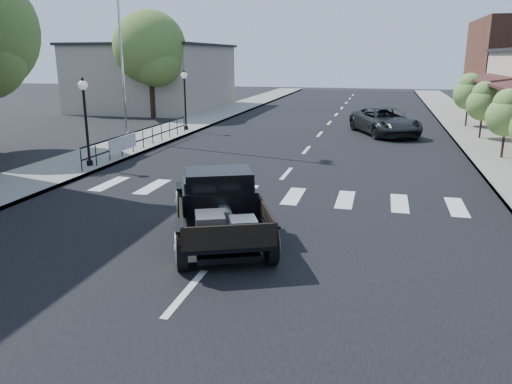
# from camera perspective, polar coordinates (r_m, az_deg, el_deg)

# --- Properties ---
(ground) EXTENTS (120.00, 120.00, 0.00)m
(ground) POSITION_cam_1_polar(r_m,az_deg,el_deg) (12.13, -2.72, -5.32)
(ground) COLOR black
(ground) RESTS_ON ground
(road) EXTENTS (14.00, 80.00, 0.02)m
(road) POSITION_cam_1_polar(r_m,az_deg,el_deg) (26.41, 6.75, 5.92)
(road) COLOR black
(road) RESTS_ON ground
(road_markings) EXTENTS (12.00, 60.00, 0.06)m
(road_markings) POSITION_cam_1_polar(r_m,az_deg,el_deg) (21.54, 4.99, 3.82)
(road_markings) COLOR silver
(road_markings) RESTS_ON ground
(sidewalk_left) EXTENTS (3.00, 80.00, 0.15)m
(sidewalk_left) POSITION_cam_1_polar(r_m,az_deg,el_deg) (28.74, -10.40, 6.66)
(sidewalk_left) COLOR gray
(sidewalk_left) RESTS_ON ground
(sidewalk_right) EXTENTS (3.00, 80.00, 0.15)m
(sidewalk_right) POSITION_cam_1_polar(r_m,az_deg,el_deg) (26.70, 25.21, 4.81)
(sidewalk_right) COLOR #99968B
(sidewalk_right) RESTS_ON ground
(low_building_left) EXTENTS (10.00, 12.00, 5.00)m
(low_building_left) POSITION_cam_1_polar(r_m,az_deg,el_deg) (42.99, -11.39, 12.65)
(low_building_left) COLOR #ACA190
(low_building_left) RESTS_ON ground
(railing) EXTENTS (0.08, 10.00, 1.00)m
(railing) POSITION_cam_1_polar(r_m,az_deg,el_deg) (23.68, -12.79, 6.14)
(railing) COLOR black
(railing) RESTS_ON sidewalk_left
(banner) EXTENTS (0.04, 2.20, 0.60)m
(banner) POSITION_cam_1_polar(r_m,az_deg,el_deg) (21.93, -14.90, 4.76)
(banner) COLOR silver
(banner) RESTS_ON sidewalk_left
(lamp_post_b) EXTENTS (0.36, 0.36, 3.36)m
(lamp_post_b) POSITION_cam_1_polar(r_m,az_deg,el_deg) (20.23, -18.85, 7.57)
(lamp_post_b) COLOR black
(lamp_post_b) RESTS_ON sidewalk_left
(lamp_post_c) EXTENTS (0.36, 0.36, 3.36)m
(lamp_post_c) POSITION_cam_1_polar(r_m,az_deg,el_deg) (29.09, -8.11, 10.34)
(lamp_post_c) COLOR black
(lamp_post_c) RESTS_ON sidewalk_left
(flagpole) EXTENTS (0.12, 0.12, 13.00)m
(flagpole) POSITION_cam_1_polar(r_m,az_deg,el_deg) (26.17, -15.49, 20.00)
(flagpole) COLOR silver
(flagpole) RESTS_ON sidewalk_left
(big_tree_far) EXTENTS (5.00, 5.00, 7.34)m
(big_tree_far) POSITION_cam_1_polar(r_m,az_deg,el_deg) (36.47, -11.95, 14.04)
(big_tree_far) COLOR #506E2F
(big_tree_far) RESTS_ON ground
(small_tree_c) EXTENTS (1.64, 1.64, 2.74)m
(small_tree_c) POSITION_cam_1_polar(r_m,az_deg,el_deg) (23.18, 26.62, 6.89)
(small_tree_c) COLOR #5C823B
(small_tree_c) RESTS_ON sidewalk_right
(small_tree_d) EXTENTS (1.67, 1.67, 2.78)m
(small_tree_d) POSITION_cam_1_polar(r_m,az_deg,el_deg) (28.33, 24.46, 8.42)
(small_tree_d) COLOR #5C823B
(small_tree_d) RESTS_ON sidewalk_right
(small_tree_e) EXTENTS (1.82, 1.82, 3.03)m
(small_tree_e) POSITION_cam_1_polar(r_m,az_deg,el_deg) (33.03, 23.09, 9.58)
(small_tree_e) COLOR #5C823B
(small_tree_e) RESTS_ON sidewalk_right
(hotrod_pickup) EXTENTS (3.99, 5.35, 1.68)m
(hotrod_pickup) POSITION_cam_1_polar(r_m,az_deg,el_deg) (11.87, -4.19, -1.52)
(hotrod_pickup) COLOR black
(hotrod_pickup) RESTS_ON ground
(second_car) EXTENTS (4.40, 5.91, 1.49)m
(second_car) POSITION_cam_1_polar(r_m,az_deg,el_deg) (28.77, 14.53, 7.78)
(second_car) COLOR black
(second_car) RESTS_ON ground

